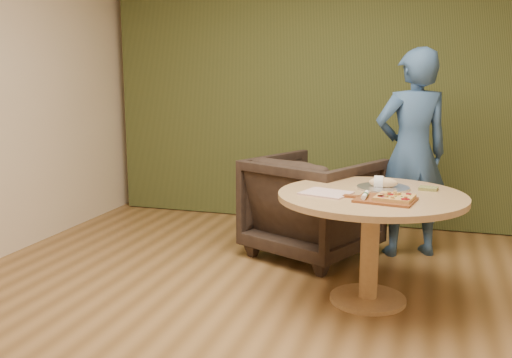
{
  "coord_description": "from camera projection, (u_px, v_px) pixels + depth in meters",
  "views": [
    {
      "loc": [
        0.89,
        -2.87,
        1.54
      ],
      "look_at": [
        -0.07,
        0.25,
        0.92
      ],
      "focal_mm": 40.0,
      "sensor_mm": 36.0,
      "label": 1
    }
  ],
  "objects": [
    {
      "name": "room_shell",
      "position": [
        254.0,
        99.0,
        2.98
      ],
      "size": [
        5.04,
        6.04,
        2.84
      ],
      "color": "olive",
      "rests_on": "ground"
    },
    {
      "name": "curtain",
      "position": [
        340.0,
        86.0,
        5.7
      ],
      "size": [
        4.8,
        0.14,
        2.78
      ],
      "primitive_type": "cube",
      "color": "#343C1B",
      "rests_on": "ground"
    },
    {
      "name": "pedestal_table",
      "position": [
        371.0,
        214.0,
        3.77
      ],
      "size": [
        1.23,
        1.23,
        0.75
      ],
      "rotation": [
        0.0,
        0.0,
        0.01
      ],
      "color": "tan",
      "rests_on": "ground"
    },
    {
      "name": "pizza_paddle",
      "position": [
        384.0,
        200.0,
        3.53
      ],
      "size": [
        0.47,
        0.34,
        0.01
      ],
      "rotation": [
        0.0,
        0.0,
        -0.17
      ],
      "color": "brown",
      "rests_on": "pedestal_table"
    },
    {
      "name": "flatbread_pizza",
      "position": [
        395.0,
        197.0,
        3.51
      ],
      "size": [
        0.25,
        0.25,
        0.04
      ],
      "rotation": [
        0.0,
        0.0,
        -0.17
      ],
      "color": "tan",
      "rests_on": "pizza_paddle"
    },
    {
      "name": "cutlery_roll",
      "position": [
        365.0,
        195.0,
        3.56
      ],
      "size": [
        0.03,
        0.2,
        0.03
      ],
      "rotation": [
        0.0,
        0.0,
        -0.02
      ],
      "color": "white",
      "rests_on": "pizza_paddle"
    },
    {
      "name": "newspaper",
      "position": [
        326.0,
        193.0,
        3.73
      ],
      "size": [
        0.36,
        0.32,
        0.01
      ],
      "primitive_type": "cube",
      "rotation": [
        0.0,
        0.0,
        -0.29
      ],
      "color": "white",
      "rests_on": "pedestal_table"
    },
    {
      "name": "serving_tray",
      "position": [
        383.0,
        188.0,
        3.89
      ],
      "size": [
        0.36,
        0.36,
        0.02
      ],
      "color": "silver",
      "rests_on": "pedestal_table"
    },
    {
      "name": "bread_roll",
      "position": [
        382.0,
        182.0,
        3.89
      ],
      "size": [
        0.19,
        0.09,
        0.09
      ],
      "color": "#E1BE89",
      "rests_on": "serving_tray"
    },
    {
      "name": "green_packet",
      "position": [
        428.0,
        189.0,
        3.85
      ],
      "size": [
        0.13,
        0.12,
        0.02
      ],
      "primitive_type": "cube",
      "rotation": [
        0.0,
        0.0,
        -0.14
      ],
      "color": "brown",
      "rests_on": "pedestal_table"
    },
    {
      "name": "armchair",
      "position": [
        313.0,
        201.0,
        4.78
      ],
      "size": [
        1.19,
        1.16,
        0.94
      ],
      "primitive_type": "imported",
      "rotation": [
        0.0,
        0.0,
        2.71
      ],
      "color": "black",
      "rests_on": "ground"
    },
    {
      "name": "person_standing",
      "position": [
        412.0,
        154.0,
        4.73
      ],
      "size": [
        0.75,
        0.65,
        1.73
      ],
      "primitive_type": "imported",
      "rotation": [
        0.0,
        0.0,
        3.58
      ],
      "color": "#325280",
      "rests_on": "ground"
    }
  ]
}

